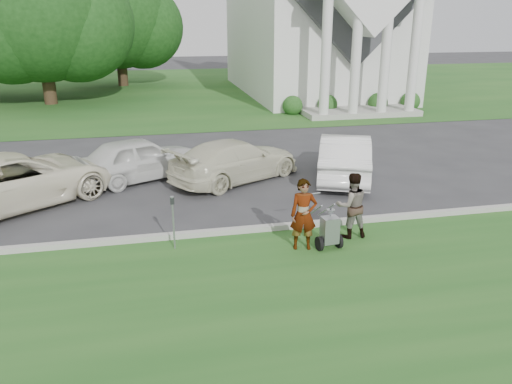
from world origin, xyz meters
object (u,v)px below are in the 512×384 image
object	(u,v)px
person_right	(351,206)
car_a	(17,180)
person_left	(303,215)
church	(315,2)
tree_left	(39,15)
parking_meter_near	(173,216)
striping_cart	(329,231)
car_c	(235,160)
tree_back	(118,21)
car_b	(140,159)
car_d	(345,156)

from	to	relation	value
person_right	car_a	xyz separation A→B (m)	(-8.23, 3.97, -0.05)
person_left	car_a	xyz separation A→B (m)	(-6.93, 4.36, -0.07)
church	tree_left	bearing A→B (deg)	-176.21
tree_left	parking_meter_near	distance (m)	23.25
church	striping_cart	size ratio (longest dim) A/B	20.74
tree_left	car_c	world-z (taller)	tree_left
parking_meter_near	striping_cart	bearing A→B (deg)	-11.93
tree_back	person_left	xyz separation A→B (m)	(5.08, -30.58, -3.91)
car_b	car_d	world-z (taller)	car_d
person_right	parking_meter_near	distance (m)	4.16
car_b	tree_left	bearing A→B (deg)	-7.05
church	person_left	size ratio (longest dim) A/B	14.70
church	person_right	distance (m)	24.78
tree_back	car_c	world-z (taller)	tree_back
church	parking_meter_near	bearing A→B (deg)	-115.02
person_left	person_right	bearing A→B (deg)	27.59
striping_cart	parking_meter_near	world-z (taller)	parking_meter_near
tree_back	person_right	bearing A→B (deg)	-78.07
tree_left	tree_back	bearing A→B (deg)	63.43
church	car_a	bearing A→B (deg)	-127.54
tree_back	striping_cart	size ratio (longest dim) A/B	8.28
person_right	person_left	bearing A→B (deg)	16.85
church	car_b	size ratio (longest dim) A/B	5.84
tree_back	person_left	bearing A→B (deg)	-80.57
tree_left	tree_back	size ratio (longest dim) A/B	1.11
tree_left	striping_cart	world-z (taller)	tree_left
striping_cart	car_d	xyz separation A→B (m)	(2.32, 4.98, 0.28)
car_a	tree_left	bearing A→B (deg)	-29.27
tree_left	car_a	bearing A→B (deg)	-83.26
church	tree_left	distance (m)	17.07
car_c	parking_meter_near	bearing A→B (deg)	124.81
church	car_d	distance (m)	20.21
tree_back	car_a	size ratio (longest dim) A/B	1.79
person_left	car_b	xyz separation A→B (m)	(-3.62, 6.05, -0.12)
car_b	person_right	bearing A→B (deg)	-164.36
striping_cart	car_a	world-z (taller)	car_a
striping_cart	person_right	bearing A→B (deg)	29.78
car_b	car_a	bearing A→B (deg)	91.71
tree_left	parking_meter_near	xyz separation A→B (m)	(6.23, -21.99, -4.31)
car_b	car_c	bearing A→B (deg)	-128.40
person_left	person_right	size ratio (longest dim) A/B	1.03
tree_back	car_d	size ratio (longest dim) A/B	2.16
striping_cart	car_a	distance (m)	8.76
tree_left	person_left	xyz separation A→B (m)	(9.08, -22.58, -4.29)
striping_cart	parking_meter_near	xyz separation A→B (m)	(-3.43, 0.73, 0.35)
car_c	car_d	size ratio (longest dim) A/B	1.02
person_right	car_c	size ratio (longest dim) A/B	0.35
parking_meter_near	church	bearing A→B (deg)	64.98
church	person_right	xyz separation A→B (m)	(-6.63, -23.31, -5.14)
striping_cart	parking_meter_near	distance (m)	3.53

